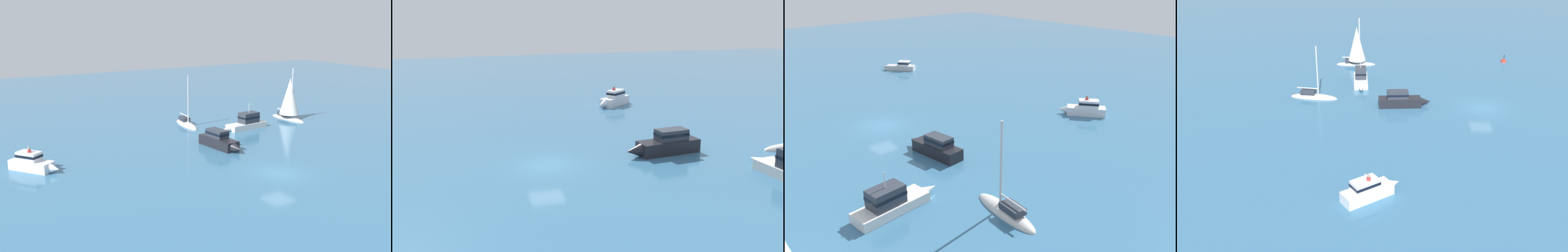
# 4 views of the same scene
# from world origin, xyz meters

# --- Properties ---
(ground_plane) EXTENTS (160.00, 160.00, 0.00)m
(ground_plane) POSITION_xyz_m (0.00, 0.00, 0.00)
(ground_plane) COLOR teal
(launch) EXTENTS (4.05, 4.83, 2.28)m
(launch) POSITION_xyz_m (-18.67, 11.98, 0.72)
(launch) COLOR white
(launch) RESTS_ON ground
(launch_1) EXTENTS (2.13, 6.16, 1.88)m
(launch_1) POSITION_xyz_m (-0.05, 9.43, 0.77)
(launch_1) COLOR black
(launch_1) RESTS_ON ground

